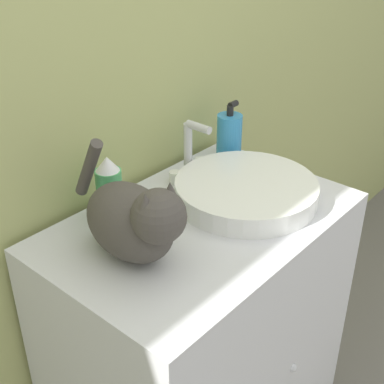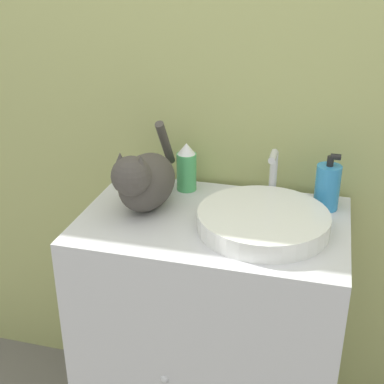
% 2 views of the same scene
% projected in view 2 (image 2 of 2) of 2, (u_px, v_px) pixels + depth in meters
% --- Properties ---
extents(wall_back, '(6.00, 0.05, 2.50)m').
position_uv_depth(wall_back, '(236.00, 74.00, 1.68)').
color(wall_back, tan).
rests_on(wall_back, ground_plane).
extents(vanity_cabinet, '(0.78, 0.53, 0.89)m').
position_uv_depth(vanity_cabinet, '(211.00, 339.00, 1.75)').
color(vanity_cabinet, silver).
rests_on(vanity_cabinet, ground_plane).
extents(sink_basin, '(0.37, 0.37, 0.05)m').
position_uv_depth(sink_basin, '(263.00, 221.00, 1.50)').
color(sink_basin, white).
rests_on(sink_basin, vanity_cabinet).
extents(faucet, '(0.14, 0.09, 0.17)m').
position_uv_depth(faucet, '(273.00, 180.00, 1.65)').
color(faucet, silver).
rests_on(faucet, vanity_cabinet).
extents(cat, '(0.18, 0.36, 0.24)m').
position_uv_depth(cat, '(144.00, 180.00, 1.58)').
color(cat, '#47423D').
rests_on(cat, vanity_cabinet).
extents(soap_bottle, '(0.07, 0.07, 0.18)m').
position_uv_depth(soap_bottle, '(327.00, 187.00, 1.60)').
color(soap_bottle, '#338CCC').
rests_on(soap_bottle, vanity_cabinet).
extents(spray_bottle, '(0.06, 0.06, 0.16)m').
position_uv_depth(spray_bottle, '(186.00, 167.00, 1.73)').
color(spray_bottle, '#4CB266').
rests_on(spray_bottle, vanity_cabinet).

